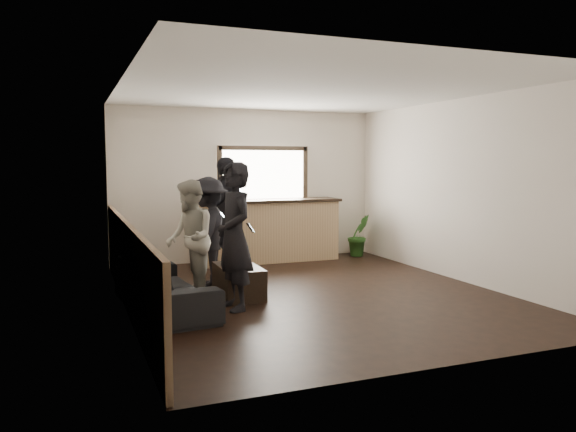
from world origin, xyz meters
name	(u,v)px	position (x,y,z in m)	size (l,w,h in m)	color
ground	(312,294)	(0.00, 0.00, 0.00)	(5.00, 6.00, 0.01)	black
room_shell	(261,190)	(-0.74, 0.00, 1.47)	(5.01, 6.01, 2.80)	silver
bar_counter	(268,227)	(0.30, 2.70, 0.64)	(2.70, 0.68, 2.13)	tan
sofa	(164,286)	(-2.05, -0.10, 0.30)	(2.08, 0.81, 0.61)	black
coffee_table	(239,281)	(-0.99, 0.24, 0.21)	(0.53, 0.95, 0.42)	black
cup_a	(227,260)	(-1.10, 0.44, 0.47)	(0.13, 0.13, 0.10)	silver
cup_b	(247,264)	(-0.92, 0.08, 0.47)	(0.10, 0.10, 0.09)	silver
potted_plant	(359,235)	(2.15, 2.59, 0.41)	(0.45, 0.36, 0.81)	#2D6623
person_a	(234,236)	(-1.22, -0.38, 0.92)	(0.53, 0.72, 1.83)	black
person_b	(190,238)	(-1.60, 0.51, 0.80)	(0.61, 0.78, 1.60)	#B6B3A4
person_c	(209,232)	(-1.20, 1.06, 0.81)	(0.98, 1.20, 1.62)	black
person_d	(228,215)	(-0.69, 1.87, 0.96)	(1.12, 1.13, 1.92)	black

